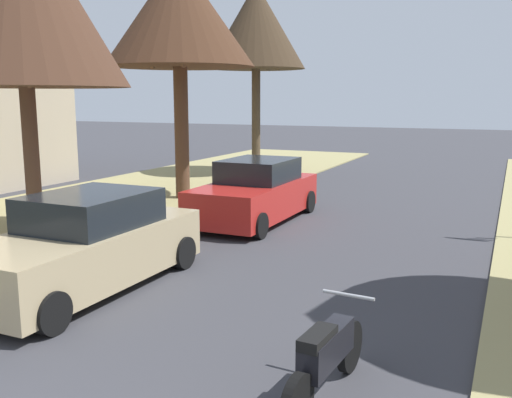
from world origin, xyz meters
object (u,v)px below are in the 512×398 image
Objects in this scene: street_tree_left_mid_b at (179,14)px; parked_sedan_tan at (86,245)px; street_tree_left_far at (256,27)px; parked_sedan_red at (256,193)px; parked_motorcycle at (326,357)px.

parked_sedan_tan is (3.02, -7.91, -4.85)m from street_tree_left_mid_b.
street_tree_left_mid_b is at bearing -85.97° from street_tree_left_far.
parked_motorcycle is (4.32, -7.75, -0.24)m from parked_sedan_red.
street_tree_left_far reaches higher than street_tree_left_mid_b.
parked_motorcycle is (4.70, -1.81, -0.24)m from parked_sedan_tan.
street_tree_left_far reaches higher than parked_sedan_red.
street_tree_left_mid_b reaches higher than parked_sedan_red.
street_tree_left_mid_b is 1.62× the size of parked_sedan_tan.
parked_sedan_tan is at bearing -69.14° from street_tree_left_mid_b.
parked_motorcycle is at bearing -51.57° from street_tree_left_mid_b.
parked_sedan_red is 8.88m from parked_motorcycle.
street_tree_left_mid_b is 6.57m from street_tree_left_far.
parked_sedan_tan is 1.00× the size of parked_sedan_red.
parked_sedan_tan is at bearing 158.94° from parked_motorcycle.
parked_motorcycle is (8.17, -16.27, -5.44)m from street_tree_left_far.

